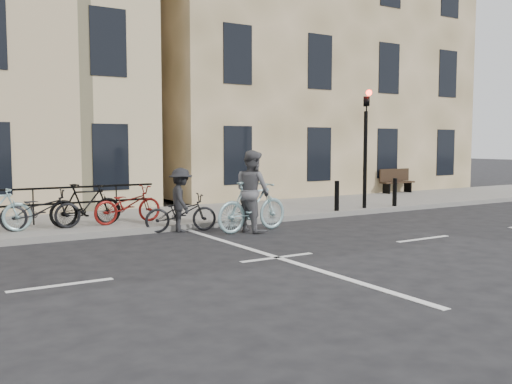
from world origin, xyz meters
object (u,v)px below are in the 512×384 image
cyclist_grey (252,199)px  cyclist_dark (181,207)px  traffic_light (366,134)px  bench (396,180)px

cyclist_grey → cyclist_dark: size_ratio=1.14×
traffic_light → bench: (4.80, 3.39, -1.78)m
bench → cyclist_grey: cyclist_grey is taller
cyclist_dark → bench: bearing=-59.2°
traffic_light → cyclist_dark: (-6.43, -0.44, -1.83)m
traffic_light → cyclist_grey: 5.37m
cyclist_grey → cyclist_dark: bearing=51.9°
traffic_light → cyclist_dark: bearing=-176.1°
bench → cyclist_grey: size_ratio=0.75×
traffic_light → bench: 6.14m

